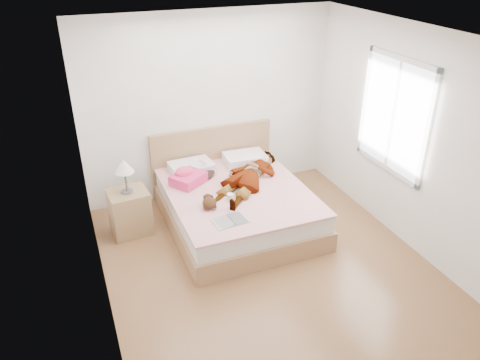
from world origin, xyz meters
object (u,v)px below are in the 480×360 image
Objects in this scene: woman at (248,173)px; plush_toy at (209,202)px; coffee_mug at (230,197)px; nightstand at (129,209)px; phone at (203,162)px; bed at (235,202)px; magazine at (230,221)px; towel at (187,177)px.

woman is 0.85m from plush_toy.
coffee_mug is 0.12× the size of nightstand.
phone is at bearing -172.50° from woman.
bed is 0.45m from coffee_mug.
plush_toy is at bearing 109.05° from magazine.
bed is 3.87× the size of towel.
phone reaches higher than coffee_mug.
bed is 0.71m from towel.
coffee_mug is at bearing -89.09° from woman.
plush_toy is (-0.30, -0.06, 0.03)m from coffee_mug.
plush_toy is (-0.13, 0.38, 0.07)m from magazine.
woman reaches higher than coffee_mug.
plush_toy is at bearing -34.97° from nightstand.
woman is at bearing -82.50° from phone.
phone is 0.34m from towel.
towel reaches higher than coffee_mug.
coffee_mug reaches higher than magazine.
coffee_mug is at bearing 69.52° from magazine.
bed reaches higher than phone.
nightstand is at bearing 145.03° from plush_toy.
phone is 1.16m from nightstand.
towel is (-0.77, 0.23, -0.02)m from woman.
woman is 0.42m from bed.
nightstand is (-1.00, 0.99, -0.18)m from magazine.
magazine is 1.55× the size of plush_toy.
woman is 1.60m from nightstand.
phone is (-0.50, 0.40, 0.08)m from woman.
phone is 1.26m from magazine.
bed is at bearing -105.13° from phone.
coffee_mug is (0.09, -0.80, -0.14)m from phone.
towel reaches higher than woman.
woman is at bearing 33.60° from plush_toy.
phone is at bearing 31.82° from towel.
towel is at bearing 120.08° from coffee_mug.
plush_toy is (0.07, -0.70, -0.01)m from towel.
phone is 0.82m from coffee_mug.
bed reaches higher than plush_toy.
magazine is (-0.34, -0.75, 0.24)m from bed.
towel is (-0.54, 0.32, 0.32)m from bed.
woman is 13.40× the size of coffee_mug.
phone is at bearing 86.67° from magazine.
plush_toy is (-0.70, -0.47, -0.03)m from woman.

